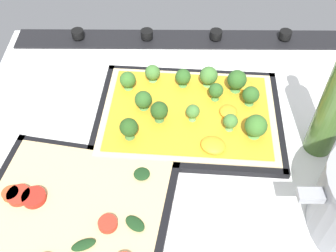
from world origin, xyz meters
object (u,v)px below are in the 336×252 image
at_px(veggie_pizza_back, 73,213).
at_px(broccoli_pizza, 192,109).
at_px(oil_bottle, 334,107).
at_px(baking_tray_back, 75,214).
at_px(baking_tray_front, 189,116).

bearing_deg(veggie_pizza_back, broccoli_pizza, -131.73).
bearing_deg(veggie_pizza_back, oil_bottle, -160.95).
xyz_separation_m(baking_tray_back, veggie_pizza_back, (0.00, 0.00, 0.01)).
distance_m(baking_tray_front, oil_bottle, 0.26).
distance_m(baking_tray_front, baking_tray_back, 0.28).
relative_size(veggie_pizza_back, oil_bottle, 1.29).
relative_size(baking_tray_front, baking_tray_back, 1.08).
xyz_separation_m(broccoli_pizza, oil_bottle, (-0.22, 0.07, 0.08)).
relative_size(baking_tray_back, veggie_pizza_back, 1.09).
bearing_deg(baking_tray_front, veggie_pizza_back, 48.70).
bearing_deg(broccoli_pizza, baking_tray_back, 48.23).
bearing_deg(baking_tray_back, veggie_pizza_back, 52.63).
bearing_deg(broccoli_pizza, baking_tray_front, 30.91).
bearing_deg(broccoli_pizza, veggie_pizza_back, 48.27).
relative_size(broccoli_pizza, baking_tray_back, 1.01).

